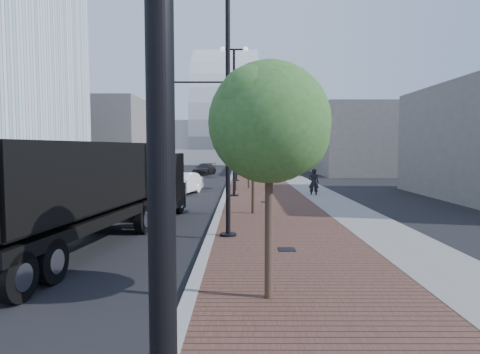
{
  "coord_description": "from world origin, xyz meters",
  "views": [
    {
      "loc": [
        1.05,
        -4.38,
        3.15
      ],
      "look_at": [
        1.0,
        12.0,
        2.0
      ],
      "focal_mm": 31.78,
      "sensor_mm": 36.0,
      "label": 1
    }
  ],
  "objects_px": {
    "pedestrian": "(314,183)",
    "white_sedan": "(181,184)",
    "dump_truck": "(121,194)",
    "dark_car_mid": "(158,172)"
  },
  "relations": [
    {
      "from": "white_sedan",
      "to": "dark_car_mid",
      "type": "bearing_deg",
      "value": 121.25
    },
    {
      "from": "pedestrian",
      "to": "dump_truck",
      "type": "bearing_deg",
      "value": 62.48
    },
    {
      "from": "dark_car_mid",
      "to": "pedestrian",
      "type": "height_order",
      "value": "pedestrian"
    },
    {
      "from": "dump_truck",
      "to": "white_sedan",
      "type": "height_order",
      "value": "dump_truck"
    },
    {
      "from": "dump_truck",
      "to": "pedestrian",
      "type": "distance_m",
      "value": 14.29
    },
    {
      "from": "dump_truck",
      "to": "pedestrian",
      "type": "bearing_deg",
      "value": 57.71
    },
    {
      "from": "dump_truck",
      "to": "dark_car_mid",
      "type": "bearing_deg",
      "value": 106.07
    },
    {
      "from": "pedestrian",
      "to": "white_sedan",
      "type": "bearing_deg",
      "value": 3.69
    },
    {
      "from": "white_sedan",
      "to": "pedestrian",
      "type": "xyz_separation_m",
      "value": [
        8.61,
        -1.31,
        0.18
      ]
    },
    {
      "from": "dump_truck",
      "to": "dark_car_mid",
      "type": "relative_size",
      "value": 3.06
    }
  ]
}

